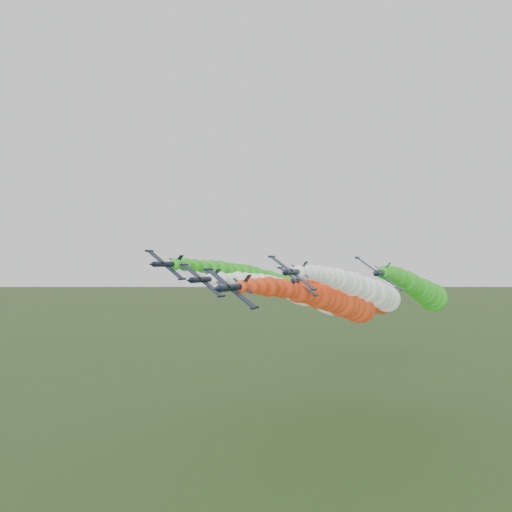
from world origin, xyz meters
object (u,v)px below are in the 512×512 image
object	(u,v)px
jet_inner_left	(308,295)
jet_inner_right	(368,291)
jet_outer_left	(273,283)
jet_outer_right	(423,291)
jet_trail	(364,295)
jet_lead	(338,302)

from	to	relation	value
jet_inner_left	jet_inner_right	bearing A→B (deg)	4.41
jet_inner_left	jet_outer_left	size ratio (longest dim) A/B	1.01
jet_inner_right	jet_outer_right	size ratio (longest dim) A/B	1.01
jet_inner_right	jet_outer_left	size ratio (longest dim) A/B	1.01
jet_inner_left	jet_outer_left	bearing A→B (deg)	166.42
jet_trail	jet_lead	bearing A→B (deg)	-92.57
jet_lead	jet_outer_left	distance (m)	28.00
jet_inner_right	jet_outer_right	bearing A→B (deg)	30.09
jet_lead	jet_inner_right	xyz separation A→B (m)	(5.22, 13.93, 2.22)
jet_lead	jet_inner_left	size ratio (longest dim) A/B	1.00
jet_lead	jet_trail	xyz separation A→B (m)	(1.37, 30.57, 0.00)
jet_outer_right	jet_trail	xyz separation A→B (m)	(-17.88, 8.51, -1.93)
jet_outer_right	jet_trail	world-z (taller)	jet_outer_right
jet_inner_right	jet_outer_right	xyz separation A→B (m)	(14.03, 8.13, -0.29)
jet_outer_left	jet_outer_right	size ratio (longest dim) A/B	1.00
jet_lead	jet_trail	size ratio (longest dim) A/B	0.99
jet_outer_left	jet_outer_right	distance (m)	42.85
jet_inner_right	jet_outer_right	distance (m)	16.22
jet_outer_left	jet_inner_right	bearing A→B (deg)	-3.04
jet_lead	jet_inner_right	world-z (taller)	jet_inner_right
jet_inner_left	jet_inner_right	size ratio (longest dim) A/B	1.00
jet_inner_right	jet_outer_left	bearing A→B (deg)	176.96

